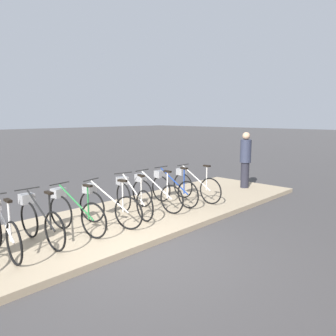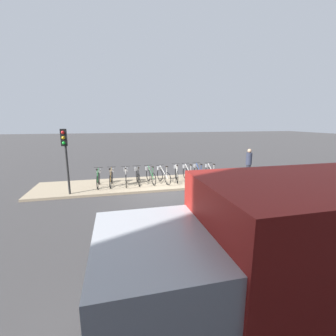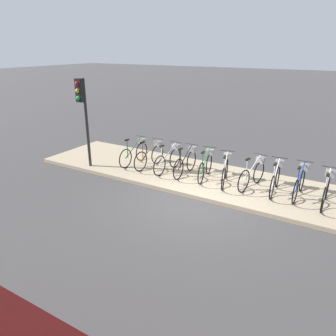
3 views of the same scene
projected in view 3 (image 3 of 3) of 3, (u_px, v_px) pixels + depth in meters
ground_plane at (197, 200)px, 9.34m from camera, size 120.00×120.00×0.00m
sidewalk at (217, 181)px, 10.49m from camera, size 12.89×2.90×0.12m
parked_bicycle_0 at (135, 152)px, 11.76m from camera, size 0.46×1.64×1.01m
parked_bicycle_1 at (151, 154)px, 11.46m from camera, size 0.46×1.63×1.01m
parked_bicycle_2 at (169, 158)px, 11.06m from camera, size 0.46×1.64×1.01m
parked_bicycle_3 at (186, 161)px, 10.79m from camera, size 0.46×1.64×1.01m
parked_bicycle_4 at (206, 165)px, 10.48m from camera, size 0.46×1.62×1.01m
parked_bicycle_5 at (225, 170)px, 10.06m from camera, size 0.58×1.59×1.01m
parked_bicycle_6 at (253, 173)px, 9.80m from camera, size 0.48×1.62×1.01m
parked_bicycle_7 at (276, 177)px, 9.46m from camera, size 0.46×1.63×1.01m
parked_bicycle_8 at (300, 181)px, 9.17m from camera, size 0.46×1.64×1.01m
parked_bicycle_9 at (326, 189)px, 8.71m from camera, size 0.46×1.64×1.01m
traffic_light at (83, 104)px, 10.83m from camera, size 0.24×0.40×3.03m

